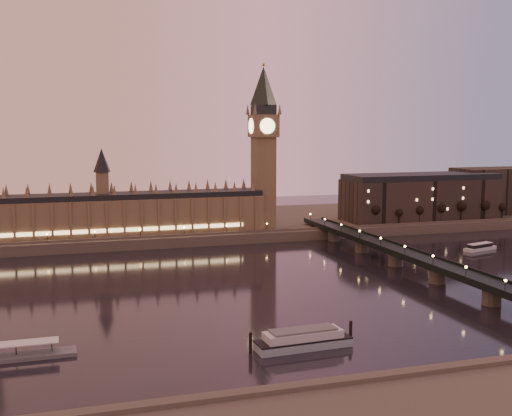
{
  "coord_description": "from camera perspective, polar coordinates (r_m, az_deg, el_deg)",
  "views": [
    {
      "loc": [
        -70.87,
        -266.12,
        69.98
      ],
      "look_at": [
        22.42,
        35.0,
        30.38
      ],
      "focal_mm": 45.0,
      "sensor_mm": 36.0,
      "label": 1
    }
  ],
  "objects": [
    {
      "name": "ground",
      "position": [
        284.15,
        -2.25,
        -7.1
      ],
      "size": [
        700.0,
        700.0,
        0.0
      ],
      "primitive_type": "plane",
      "color": "black",
      "rests_on": "ground"
    },
    {
      "name": "far_embankment",
      "position": [
        447.8,
        -4.0,
        -1.46
      ],
      "size": [
        560.0,
        130.0,
        6.0
      ],
      "primitive_type": "cube",
      "color": "#423D35",
      "rests_on": "ground"
    },
    {
      "name": "palace_of_westminster",
      "position": [
        391.32,
        -12.57,
        -0.1
      ],
      "size": [
        180.0,
        26.62,
        52.0
      ],
      "color": "brown",
      "rests_on": "ground"
    },
    {
      "name": "big_ben",
      "position": [
        406.79,
        0.67,
        6.31
      ],
      "size": [
        17.68,
        17.68,
        104.0
      ],
      "color": "brown",
      "rests_on": "ground"
    },
    {
      "name": "westminster_bridge",
      "position": [
        318.4,
        13.94,
        -4.74
      ],
      "size": [
        13.2,
        260.0,
        15.3
      ],
      "color": "black",
      "rests_on": "ground"
    },
    {
      "name": "city_block",
      "position": [
        480.19,
        16.51,
        1.16
      ],
      "size": [
        155.0,
        45.0,
        34.0
      ],
      "color": "black",
      "rests_on": "ground"
    },
    {
      "name": "bare_tree_0",
      "position": [
        428.99,
        10.84,
        -0.38
      ],
      "size": [
        5.71,
        5.71,
        11.61
      ],
      "color": "black",
      "rests_on": "ground"
    },
    {
      "name": "bare_tree_1",
      "position": [
        436.82,
        12.71,
        -0.29
      ],
      "size": [
        5.71,
        5.71,
        11.61
      ],
      "color": "black",
      "rests_on": "ground"
    },
    {
      "name": "bare_tree_2",
      "position": [
        445.09,
        14.53,
        -0.21
      ],
      "size": [
        5.71,
        5.71,
        11.61
      ],
      "color": "black",
      "rests_on": "ground"
    },
    {
      "name": "bare_tree_3",
      "position": [
        453.8,
        16.27,
        -0.13
      ],
      "size": [
        5.71,
        5.71,
        11.61
      ],
      "color": "black",
      "rests_on": "ground"
    },
    {
      "name": "bare_tree_4",
      "position": [
        462.91,
        17.95,
        -0.05
      ],
      "size": [
        5.71,
        5.71,
        11.61
      ],
      "color": "black",
      "rests_on": "ground"
    },
    {
      "name": "bare_tree_5",
      "position": [
        472.4,
        19.56,
        0.02
      ],
      "size": [
        5.71,
        5.71,
        11.61
      ],
      "color": "black",
      "rests_on": "ground"
    },
    {
      "name": "bare_tree_6",
      "position": [
        482.25,
        21.1,
        0.09
      ],
      "size": [
        5.71,
        5.71,
        11.61
      ],
      "color": "black",
      "rests_on": "ground"
    },
    {
      "name": "cruise_boat_b",
      "position": [
        390.27,
        19.3,
        -3.31
      ],
      "size": [
        23.06,
        11.53,
        4.13
      ],
      "rotation": [
        0.0,
        0.0,
        0.28
      ],
      "color": "silver",
      "rests_on": "ground"
    },
    {
      "name": "moored_barge",
      "position": [
        209.53,
        4.21,
        -11.56
      ],
      "size": [
        36.19,
        10.33,
        6.64
      ],
      "rotation": [
        0.0,
        0.0,
        0.05
      ],
      "color": "#89A2AF",
      "rests_on": "ground"
    },
    {
      "name": "pontoon_pier",
      "position": [
        213.56,
        -21.74,
        -12.14
      ],
      "size": [
        43.71,
        7.29,
        11.66
      ],
      "color": "#595B5E",
      "rests_on": "ground"
    }
  ]
}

